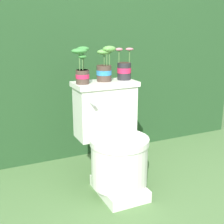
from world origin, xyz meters
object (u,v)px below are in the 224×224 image
Objects in this scene: potted_plant_left at (82,68)px; potted_plant_midleft at (105,67)px; toilet at (114,143)px; potted_plant_middle at (124,69)px.

potted_plant_left is 0.17m from potted_plant_midleft.
toilet is at bearing -39.80° from potted_plant_left.
potted_plant_midleft is at bearing 86.72° from toilet.
potted_plant_middle is (0.14, -0.00, -0.02)m from potted_plant_midleft.
potted_plant_midleft is 1.08× the size of potted_plant_middle.
toilet is at bearing -93.28° from potted_plant_midleft.
potted_plant_middle is at bearing 4.72° from potted_plant_left.
potted_plant_midleft is at bearing 9.63° from potted_plant_left.
potted_plant_midleft is (0.16, 0.03, -0.01)m from potted_plant_left.
toilet is 3.06× the size of potted_plant_midleft.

